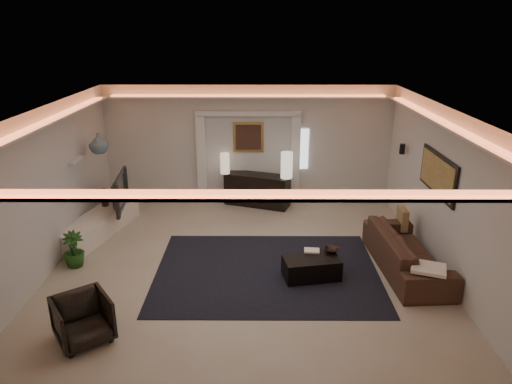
{
  "coord_description": "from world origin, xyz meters",
  "views": [
    {
      "loc": [
        0.24,
        -7.72,
        4.21
      ],
      "look_at": [
        0.2,
        0.6,
        1.25
      ],
      "focal_mm": 32.83,
      "sensor_mm": 36.0,
      "label": 1
    }
  ],
  "objects_px": {
    "coffee_table": "(311,267)",
    "armchair": "(83,320)",
    "console": "(257,190)",
    "sofa": "(407,252)"
  },
  "relations": [
    {
      "from": "armchair",
      "to": "sofa",
      "type": "bearing_deg",
      "value": -14.11
    },
    {
      "from": "console",
      "to": "armchair",
      "type": "height_order",
      "value": "console"
    },
    {
      "from": "coffee_table",
      "to": "armchair",
      "type": "distance_m",
      "value": 3.82
    },
    {
      "from": "console",
      "to": "armchair",
      "type": "bearing_deg",
      "value": -94.72
    },
    {
      "from": "console",
      "to": "armchair",
      "type": "xyz_separation_m",
      "value": [
        -2.43,
        -5.31,
        -0.06
      ]
    },
    {
      "from": "coffee_table",
      "to": "armchair",
      "type": "bearing_deg",
      "value": -163.05
    },
    {
      "from": "sofa",
      "to": "armchair",
      "type": "xyz_separation_m",
      "value": [
        -5.15,
        -2.06,
        -0.02
      ]
    },
    {
      "from": "console",
      "to": "sofa",
      "type": "bearing_deg",
      "value": -30.26
    },
    {
      "from": "sofa",
      "to": "coffee_table",
      "type": "height_order",
      "value": "sofa"
    },
    {
      "from": "coffee_table",
      "to": "armchair",
      "type": "xyz_separation_m",
      "value": [
        -3.39,
        -1.75,
        0.13
      ]
    }
  ]
}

